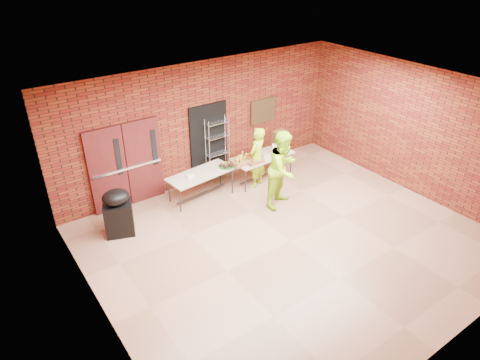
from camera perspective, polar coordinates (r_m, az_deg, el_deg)
name	(u,v)px	position (r m, az deg, el deg)	size (l,w,h in m)	color
room	(295,177)	(8.55, 7.35, 0.43)	(8.08, 7.08, 3.28)	#8E674C
double_doors	(126,166)	(10.45, -14.90, 1.86)	(1.78, 0.12, 2.10)	#4E1616
dark_doorway	(209,142)	(11.34, -4.19, 5.03)	(1.10, 0.06, 2.10)	black
bronze_plaque	(263,111)	(12.10, 3.12, 9.20)	(0.85, 0.04, 0.70)	#382C16
wire_rack	(218,149)	(11.39, -3.01, 4.20)	(0.64, 0.21, 1.75)	silver
table_left	(201,175)	(10.59, -5.26, 0.63)	(1.75, 0.89, 0.69)	tan
table_right	(262,158)	(11.39, 3.01, 2.97)	(1.76, 0.80, 0.71)	tan
basket_bananas	(240,161)	(10.91, 0.04, 2.52)	(0.50, 0.39, 0.16)	#9F7140
basket_oranges	(253,157)	(11.18, 1.79, 3.13)	(0.42, 0.33, 0.13)	#9F7140
basket_apples	(254,161)	(10.98, 1.88, 2.60)	(0.43, 0.33, 0.13)	#9F7140
muffin_tray	(226,165)	(10.83, -1.84, 2.04)	(0.40, 0.40, 0.10)	#15501C
napkin_box	(190,176)	(10.41, -6.68, 0.52)	(0.16, 0.11, 0.05)	white
coffee_dispenser	(281,140)	(11.76, 5.43, 5.37)	(0.37, 0.33, 0.48)	brown
cup_stack_front	(277,150)	(11.41, 4.90, 4.02)	(0.09, 0.09, 0.27)	white
cup_stack_mid	(281,150)	(11.49, 5.46, 4.07)	(0.08, 0.08, 0.23)	white
cup_stack_back	(273,149)	(11.48, 4.46, 4.19)	(0.09, 0.09, 0.26)	white
covered_grill	(118,212)	(9.67, -15.94, -4.15)	(0.73, 0.68, 1.09)	black
volunteer_woman	(257,158)	(11.02, 2.26, 3.00)	(0.60, 0.39, 1.64)	#98D918
volunteer_man	(283,169)	(10.22, 5.79, 1.49)	(0.93, 0.72, 1.91)	#98D918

